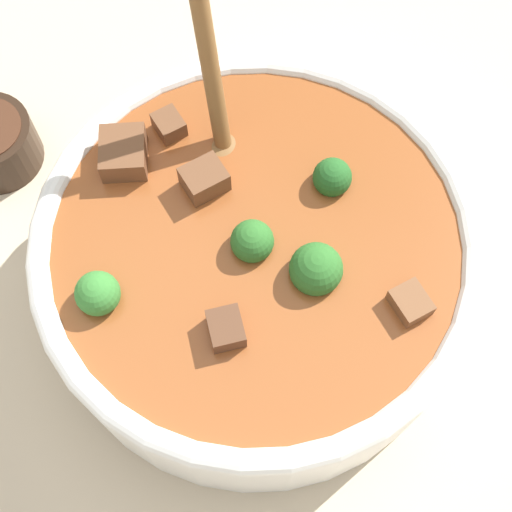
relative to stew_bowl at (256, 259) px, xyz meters
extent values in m
plane|color=#C6B293|center=(0.00, 0.00, -0.05)|extent=(4.00, 4.00, 0.00)
cylinder|color=white|center=(0.00, 0.00, -0.01)|extent=(0.30, 0.30, 0.08)
torus|color=white|center=(0.00, 0.00, 0.03)|extent=(0.30, 0.30, 0.02)
cylinder|color=brown|center=(0.00, 0.00, 0.01)|extent=(0.28, 0.28, 0.05)
sphere|color=#2D6B28|center=(0.01, 0.05, 0.04)|extent=(0.03, 0.03, 0.03)
cylinder|color=#6B9956|center=(0.01, 0.05, 0.01)|extent=(0.01, 0.01, 0.02)
sphere|color=#235B23|center=(-0.06, 0.03, 0.04)|extent=(0.03, 0.03, 0.03)
cylinder|color=#6B9956|center=(-0.06, 0.03, 0.02)|extent=(0.01, 0.01, 0.01)
sphere|color=#2D6B28|center=(0.01, 0.00, 0.04)|extent=(0.03, 0.03, 0.03)
cylinder|color=#6B9956|center=(0.01, 0.00, 0.02)|extent=(0.01, 0.01, 0.01)
sphere|color=#387F33|center=(0.08, -0.07, 0.04)|extent=(0.03, 0.03, 0.03)
cylinder|color=#6B9956|center=(0.08, -0.07, 0.02)|extent=(0.01, 0.01, 0.01)
cube|color=brown|center=(-0.05, -0.09, 0.04)|extent=(0.03, 0.03, 0.02)
cube|color=brown|center=(-0.02, -0.05, 0.04)|extent=(0.04, 0.03, 0.02)
cube|color=brown|center=(-0.01, -0.11, 0.04)|extent=(0.05, 0.04, 0.03)
cube|color=brown|center=(0.07, 0.01, 0.04)|extent=(0.03, 0.03, 0.02)
cube|color=brown|center=(0.00, 0.11, 0.04)|extent=(0.03, 0.03, 0.02)
ellipsoid|color=brown|center=(-0.05, -0.05, 0.03)|extent=(0.04, 0.03, 0.01)
cylinder|color=brown|center=(-0.08, -0.08, 0.13)|extent=(0.07, 0.07, 0.21)
camera|label=1|loc=(0.18, 0.09, 0.45)|focal=50.00mm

